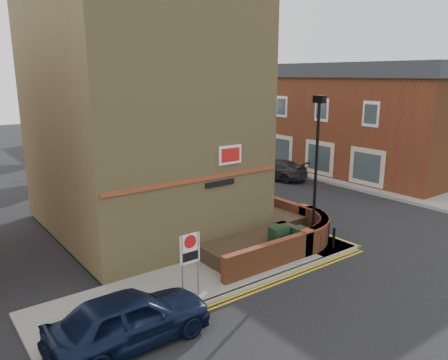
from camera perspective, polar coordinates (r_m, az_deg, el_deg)
The scene contains 28 objects.
ground at distance 17.48m, azimuth 10.81°, elevation -11.04°, with size 120.00×120.00×0.00m, color black.
pavement_corner at distance 16.36m, azimuth -1.74°, elevation -12.36°, with size 13.00×3.00×0.12m, color gray.
pavement_main at distance 30.83m, azimuth -8.87°, elevation 0.04°, with size 2.00×32.00×0.12m, color gray.
pavement_far at distance 35.03m, azimuth 9.62°, elevation 1.65°, with size 4.00×40.00×0.12m, color gray.
kerb_side at distance 15.29m, azimuth 1.60°, elevation -14.34°, with size 13.00×0.15×0.12m, color gray.
kerb_main_near at distance 31.29m, azimuth -7.26°, elevation 0.30°, with size 0.15×32.00×0.12m, color gray.
kerb_main_far at distance 33.63m, azimuth 7.26°, elevation 1.24°, with size 0.15×40.00×0.12m, color gray.
yellow_lines_side at distance 15.14m, azimuth 2.20°, elevation -14.87°, with size 13.00×0.28×0.01m, color gold.
yellow_lines_main at distance 31.42m, azimuth -6.86°, elevation 0.27°, with size 0.28×32.00×0.01m, color gold.
corner_building at distance 20.68m, azimuth -10.92°, elevation 10.63°, with size 8.95×10.40×13.60m.
garden_wall at distance 19.10m, azimuth 5.23°, elevation -8.66°, with size 6.80×6.00×1.20m, color brown, non-canonical shape.
lamppost at distance 18.33m, azimuth 11.91°, elevation 1.11°, with size 0.25×0.50×6.30m.
utility_cabinet_large at distance 17.83m, azimuth 7.15°, elevation -7.88°, with size 0.80×0.45×1.20m, color black.
utility_cabinet_small at distance 18.18m, azimuth 9.65°, elevation -7.70°, with size 0.55×0.40×1.10m, color black.
bollard_near at distance 18.92m, azimuth 14.13°, elevation -7.40°, with size 0.11×0.11×0.90m, color black.
bollard_far at distance 19.83m, azimuth 13.45°, elevation -6.37°, with size 0.11×0.11×0.90m, color black.
zone_sign at distance 14.19m, azimuth -4.46°, elevation -9.59°, with size 0.72×0.07×2.20m.
far_terrace at distance 38.30m, azimuth 7.07°, elevation 8.78°, with size 5.40×30.40×8.00m.
far_terrace_cream at distance 55.37m, azimuth -8.34°, elevation 10.23°, with size 5.40×12.40×8.00m.
tree_near at distance 28.38m, azimuth -7.34°, elevation 8.44°, with size 3.64×3.65×6.70m.
tree_mid at distance 35.51m, azimuth -13.85°, elevation 9.99°, with size 4.03×4.03×7.42m.
tree_far at distance 42.98m, azimuth -18.11°, elevation 9.91°, with size 3.81×3.81×7.00m.
traffic_light_assembly at distance 38.59m, azimuth -14.84°, elevation 6.59°, with size 0.20×0.16×4.20m.
navy_hatchback at distance 12.71m, azimuth -12.21°, elevation -17.23°, with size 1.83×4.55×1.55m, color black.
silver_car_near at distance 31.00m, azimuth -5.77°, elevation 1.34°, with size 1.38×3.97×1.31m, color #98999F.
red_car_main at distance 36.05m, azimuth -9.65°, elevation 2.87°, with size 1.99×4.31×1.20m, color maroon.
grey_car_far at distance 31.09m, azimuth 6.54°, elevation 1.43°, with size 1.94×4.76×1.38m, color #292A2E.
silver_car_far at distance 37.40m, azimuth 0.72°, elevation 3.56°, with size 1.59×3.94×1.34m, color #AAABB2.
Camera 1 is at (-11.90, -10.56, 7.24)m, focal length 35.00 mm.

